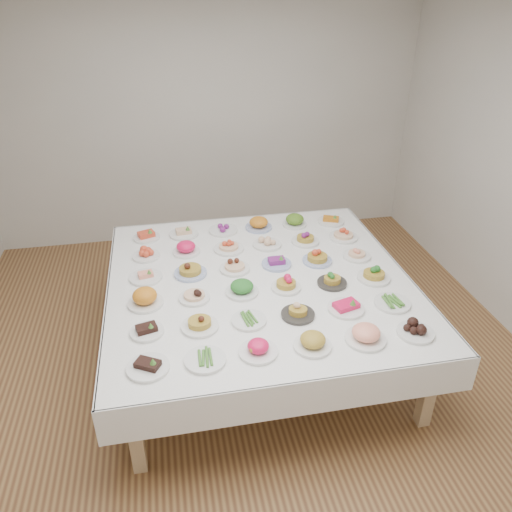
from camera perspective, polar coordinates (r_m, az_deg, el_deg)
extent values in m
plane|color=olive|center=(4.39, -1.46, -11.74)|extent=(5.00, 5.00, 0.00)
cube|color=beige|center=(5.98, -5.86, 14.83)|extent=(5.00, 0.02, 2.80)
cube|color=white|center=(4.05, 0.41, -2.99)|extent=(2.40, 2.40, 0.06)
cube|color=white|center=(5.14, -2.25, 3.02)|extent=(2.42, 0.02, 0.28)
cube|color=white|center=(3.21, 4.82, -16.01)|extent=(2.42, 0.02, 0.28)
cube|color=white|center=(4.47, 15.66, -2.49)|extent=(0.02, 2.42, 0.28)
cube|color=white|center=(4.09, -16.41, -5.91)|extent=(0.02, 2.42, 0.28)
cube|color=tan|center=(3.47, -13.68, -18.94)|extent=(0.09, 0.09, 0.69)
cube|color=tan|center=(3.85, 19.14, -14.03)|extent=(0.09, 0.09, 0.69)
cube|color=tan|center=(5.07, -13.32, -1.62)|extent=(0.09, 0.09, 0.69)
cube|color=tan|center=(5.34, 8.98, 0.53)|extent=(0.09, 0.09, 0.69)
cylinder|color=white|center=(3.25, -12.22, -12.40)|extent=(0.26, 0.26, 0.02)
cylinder|color=white|center=(3.25, -5.82, -11.78)|extent=(0.26, 0.26, 0.02)
cylinder|color=white|center=(3.29, 0.25, -10.94)|extent=(0.25, 0.25, 0.02)
cylinder|color=white|center=(3.36, 6.46, -10.21)|extent=(0.25, 0.25, 0.02)
cylinder|color=white|center=(3.47, 12.37, -9.29)|extent=(0.27, 0.27, 0.02)
cylinder|color=white|center=(3.61, 17.73, -8.39)|extent=(0.25, 0.25, 0.02)
cylinder|color=white|center=(3.53, -12.34, -8.50)|extent=(0.23, 0.23, 0.02)
cylinder|color=white|center=(3.53, -6.43, -8.02)|extent=(0.26, 0.26, 0.02)
cylinder|color=white|center=(3.56, -0.82, -7.42)|extent=(0.25, 0.25, 0.02)
cylinder|color=#2D2A28|center=(3.63, 4.80, -6.73)|extent=(0.24, 0.24, 0.02)
cylinder|color=white|center=(3.73, 10.22, -5.97)|extent=(0.27, 0.27, 0.02)
cylinder|color=white|center=(3.87, 15.29, -5.26)|extent=(0.26, 0.26, 0.02)
cylinder|color=white|center=(3.82, -12.49, -5.31)|extent=(0.26, 0.26, 0.02)
cylinder|color=white|center=(3.82, -7.04, -4.80)|extent=(0.23, 0.23, 0.02)
cylinder|color=white|center=(3.86, -1.61, -4.14)|extent=(0.25, 0.25, 0.02)
cylinder|color=white|center=(3.92, 3.45, -3.64)|extent=(0.23, 0.23, 0.02)
cylinder|color=#2D2A28|center=(4.01, 8.67, -3.11)|extent=(0.23, 0.23, 0.02)
cylinder|color=white|center=(4.14, 13.28, -2.48)|extent=(0.26, 0.26, 0.02)
cylinder|color=white|center=(4.13, -12.46, -2.44)|extent=(0.26, 0.26, 0.02)
cylinder|color=#4C66B2|center=(4.12, -7.50, -2.00)|extent=(0.26, 0.26, 0.02)
cylinder|color=white|center=(4.15, -2.44, -1.50)|extent=(0.25, 0.25, 0.02)
cylinder|color=#4C66B2|center=(4.22, 2.36, -0.96)|extent=(0.25, 0.25, 0.02)
cylinder|color=#4C66B2|center=(4.30, 7.00, -0.57)|extent=(0.25, 0.25, 0.02)
cylinder|color=white|center=(4.42, 11.41, -0.04)|extent=(0.24, 0.24, 0.02)
cylinder|color=white|center=(4.44, -12.42, -0.04)|extent=(0.24, 0.24, 0.02)
cylinder|color=white|center=(4.45, -7.96, 0.45)|extent=(0.24, 0.24, 0.02)
cylinder|color=white|center=(4.46, -3.13, 0.80)|extent=(0.26, 0.26, 0.02)
cylinder|color=white|center=(4.52, 1.27, 1.27)|extent=(0.25, 0.25, 0.02)
cylinder|color=white|center=(4.60, 5.64, 1.64)|extent=(0.25, 0.25, 0.02)
cylinder|color=white|center=(4.72, 9.93, 2.10)|extent=(0.26, 0.26, 0.02)
cylinder|color=white|center=(4.76, -12.39, 2.05)|extent=(0.24, 0.24, 0.02)
cylinder|color=white|center=(4.76, -8.24, 2.48)|extent=(0.27, 0.27, 0.02)
cylinder|color=white|center=(4.79, -3.78, 2.90)|extent=(0.27, 0.27, 0.02)
cylinder|color=#4C66B2|center=(4.84, 0.31, 3.26)|extent=(0.25, 0.25, 0.02)
cylinder|color=white|center=(4.91, 4.43, 3.58)|extent=(0.23, 0.23, 0.02)
cylinder|color=white|center=(5.01, 8.53, 3.89)|extent=(0.26, 0.26, 0.02)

